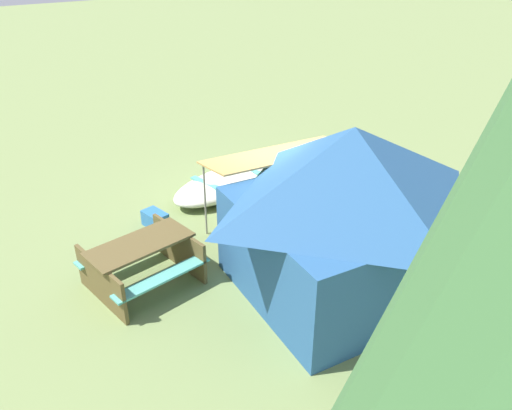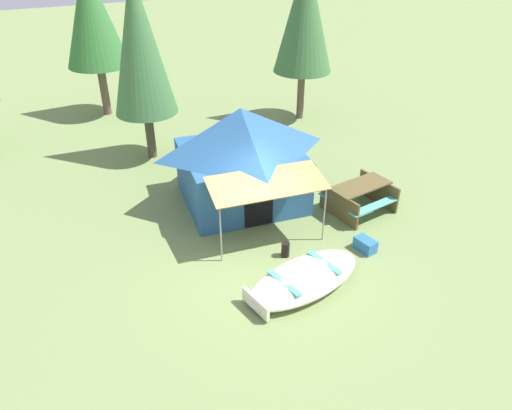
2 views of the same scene
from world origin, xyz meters
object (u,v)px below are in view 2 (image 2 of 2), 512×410
Objects in this scene: fuel_can at (285,249)px; cooler_box at (365,245)px; canvas_cabin_tent at (241,155)px; pine_tree_side at (92,15)px; beached_rowboat at (304,278)px; picnic_table at (360,195)px; pine_tree_back_left at (139,44)px; pine_tree_far_center at (305,15)px.

cooler_box is at bearing -19.24° from fuel_can.
canvas_cabin_tent is 0.79× the size of pine_tree_side.
beached_rowboat is 1.67× the size of picnic_table.
beached_rowboat is 8.71m from pine_tree_back_left.
cooler_box is 1.41× the size of fuel_can.
pine_tree_far_center is at bearing 45.69° from canvas_cabin_tent.
pine_tree_back_left is at bearing 101.24° from fuel_can.
pine_tree_far_center is (3.08, 8.35, 3.73)m from cooler_box.
pine_tree_side is at bearing 114.00° from picnic_table.
picnic_table is at bearing -107.34° from pine_tree_far_center.
canvas_cabin_tent is at bearing 144.50° from picnic_table.
pine_tree_back_left reaches higher than canvas_cabin_tent.
pine_tree_back_left reaches higher than pine_tree_side.
pine_tree_back_left reaches higher than beached_rowboat.
picnic_table is at bearing 58.81° from cooler_box.
cooler_box is 8.80m from pine_tree_back_left.
fuel_can is (-1.84, 0.64, 0.03)m from cooler_box.
pine_tree_side is (-4.70, 10.57, 3.32)m from picnic_table.
canvas_cabin_tent is 4.06m from cooler_box.
canvas_cabin_tent is 3.38m from picnic_table.
picnic_table is 1.89m from cooler_box.
fuel_can is 0.06× the size of pine_tree_back_left.
pine_tree_side is at bearing 97.77° from beached_rowboat.
pine_tree_back_left reaches higher than cooler_box.
pine_tree_back_left is (-1.51, 3.93, 2.26)m from canvas_cabin_tent.
beached_rowboat is at bearing -81.56° from pine_tree_back_left.
picnic_table is 0.33× the size of pine_tree_side.
picnic_table is 0.31× the size of pine_tree_far_center.
pine_tree_side is (-1.73, 12.65, 3.57)m from beached_rowboat.
fuel_can is at bearing 160.76° from cooler_box.
beached_rowboat is 13.26m from pine_tree_side.
beached_rowboat is 8.28× the size of fuel_can.
pine_tree_back_left reaches higher than picnic_table.
fuel_can is 12.22m from pine_tree_side.
cooler_box is 13.23m from pine_tree_side.
picnic_table is at bearing -35.50° from canvas_cabin_tent.
cooler_box is at bearing 13.81° from beached_rowboat.
canvas_cabin_tent is at bearing -134.31° from pine_tree_far_center.
beached_rowboat is 4.16m from canvas_cabin_tent.
canvas_cabin_tent is 7.24m from pine_tree_far_center.
pine_tree_back_left is at bearing 110.97° from canvas_cabin_tent.
pine_tree_side is (-0.55, 4.75, 0.12)m from pine_tree_back_left.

